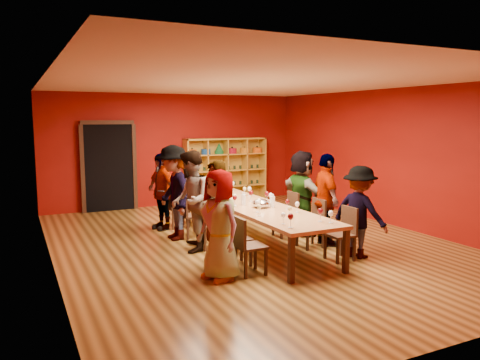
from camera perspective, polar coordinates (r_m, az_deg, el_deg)
name	(u,v)px	position (r m, az deg, el deg)	size (l,w,h in m)	color
room_shell	(252,164)	(8.68, 1.46, 1.90)	(7.10, 9.10, 3.04)	brown
tasting_table	(252,207)	(8.80, 1.44, -3.30)	(1.10, 4.50, 0.75)	#B17749
doorway	(109,167)	(12.35, -15.71, 1.54)	(1.40, 0.17, 2.30)	black
shelving_unit	(225,167)	(13.21, -1.83, 1.59)	(2.40, 0.40, 1.80)	gold
chair_person_left_0	(246,243)	(7.08, 0.73, -7.66)	(0.42, 0.42, 0.89)	black
person_left_0	(220,225)	(6.83, -2.51, -5.49)	(0.80, 0.43, 1.63)	#4E4D53
chair_person_left_1	(232,235)	(7.51, -0.98, -6.77)	(0.42, 0.42, 0.89)	black
person_left_1	(215,215)	(7.32, -3.03, -4.29)	(0.62, 0.46, 1.71)	silver
chair_person_left_2	(206,222)	(8.50, -4.16, -5.10)	(0.42, 0.42, 0.89)	black
person_left_2	(191,201)	(8.32, -6.03, -2.56)	(0.87, 0.48, 1.80)	#151A3A
chair_person_left_3	(189,213)	(9.32, -6.23, -4.00)	(0.42, 0.42, 0.89)	black
person_left_3	(174,193)	(9.15, -8.05, -1.53)	(1.19, 0.49, 1.84)	white
chair_person_left_4	(175,205)	(10.17, -7.99, -3.05)	(0.42, 0.42, 0.89)	black
person_left_4	(161,191)	(10.04, -9.55, -1.38)	(0.95, 0.43, 1.63)	#C0808D
chair_person_right_0	(344,230)	(8.02, 12.56, -6.02)	(0.42, 0.42, 0.89)	black
person_right_0	(360,212)	(8.16, 14.37, -3.79)	(1.01, 0.42, 1.56)	beige
chair_person_right_1	(314,220)	(8.70, 9.01, -4.88)	(0.42, 0.42, 0.89)	black
person_right_1	(326,200)	(8.78, 10.44, -2.40)	(1.00, 0.46, 1.71)	#121433
chair_person_right_2	(288,212)	(9.42, 5.91, -3.87)	(0.42, 0.42, 0.89)	black
person_right_2	(302,193)	(9.52, 7.58, -1.55)	(1.59, 0.46, 1.72)	silver
wine_glass_0	(267,194)	(8.93, 3.31, -1.76)	(0.09, 0.09, 0.22)	white
wine_glass_1	(297,205)	(8.06, 6.99, -3.00)	(0.08, 0.08, 0.19)	white
wine_glass_2	(229,184)	(10.51, -1.34, -0.45)	(0.08, 0.08, 0.20)	white
wine_glass_3	(320,212)	(7.39, 9.78, -3.85)	(0.09, 0.09, 0.22)	white
wine_glass_4	(259,201)	(8.30, 2.35, -2.63)	(0.08, 0.08, 0.19)	white
wine_glass_5	(235,198)	(8.56, -0.64, -2.24)	(0.08, 0.08, 0.21)	white
wine_glass_6	(222,192)	(9.29, -2.26, -1.50)	(0.08, 0.08, 0.20)	white
wine_glass_7	(258,203)	(8.00, 2.15, -2.85)	(0.09, 0.09, 0.22)	white
wine_glass_8	(290,209)	(7.67, 6.09, -3.54)	(0.07, 0.07, 0.18)	white
wine_glass_9	(331,214)	(7.34, 11.01, -4.08)	(0.08, 0.08, 0.20)	white
wine_glass_10	(271,196)	(8.84, 3.77, -1.94)	(0.08, 0.08, 0.20)	white
wine_glass_11	(259,208)	(7.73, 2.34, -3.38)	(0.08, 0.08, 0.19)	white
wine_glass_12	(233,184)	(10.34, -0.90, -0.49)	(0.09, 0.09, 0.22)	white
wine_glass_13	(283,216)	(7.15, 5.30, -4.35)	(0.07, 0.07, 0.18)	white
wine_glass_14	(245,189)	(9.77, 0.57, -1.12)	(0.07, 0.07, 0.18)	white
wine_glass_15	(204,186)	(10.09, -4.41, -0.78)	(0.08, 0.08, 0.20)	white
wine_glass_16	(251,193)	(9.06, 1.35, -1.63)	(0.09, 0.09, 0.22)	white
wine_glass_17	(249,189)	(9.63, 1.17, -1.14)	(0.08, 0.08, 0.20)	white
wine_glass_18	(217,188)	(9.91, -2.76, -0.97)	(0.08, 0.08, 0.19)	white
wine_glass_19	(287,202)	(8.31, 5.80, -2.70)	(0.07, 0.07, 0.18)	white
wine_glass_20	(235,197)	(8.64, -0.67, -2.07)	(0.09, 0.09, 0.22)	white
wine_glass_21	(291,217)	(6.92, 6.18, -4.53)	(0.09, 0.09, 0.22)	white
wine_glass_22	(198,185)	(10.38, -5.18, -0.60)	(0.08, 0.08, 0.19)	white
wine_glass_23	(219,190)	(9.46, -2.61, -1.24)	(0.09, 0.09, 0.22)	white
spittoon_bowl	(261,204)	(8.46, 2.58, -2.89)	(0.31, 0.31, 0.17)	silver
carafe_a	(243,199)	(8.71, 0.41, -2.38)	(0.09, 0.09, 0.23)	white
carafe_b	(272,201)	(8.50, 3.97, -2.62)	(0.11, 0.11, 0.23)	white
wine_bottle	(220,187)	(10.26, -2.42, -0.81)	(0.09, 0.09, 0.30)	#123318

